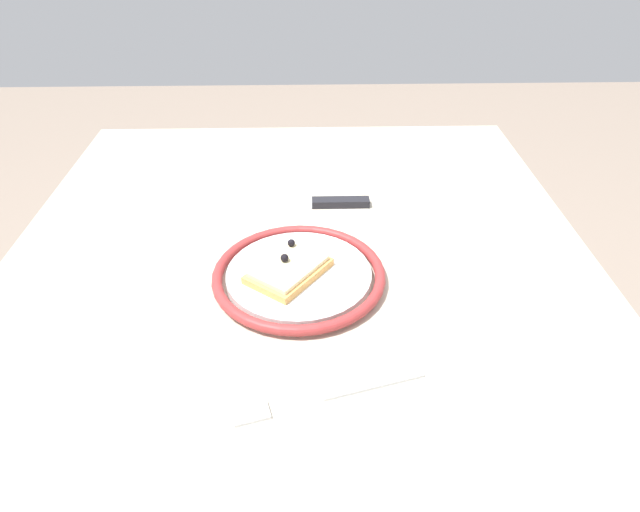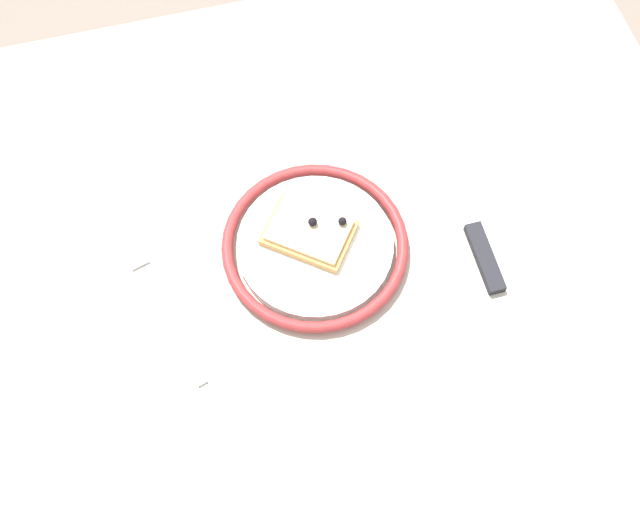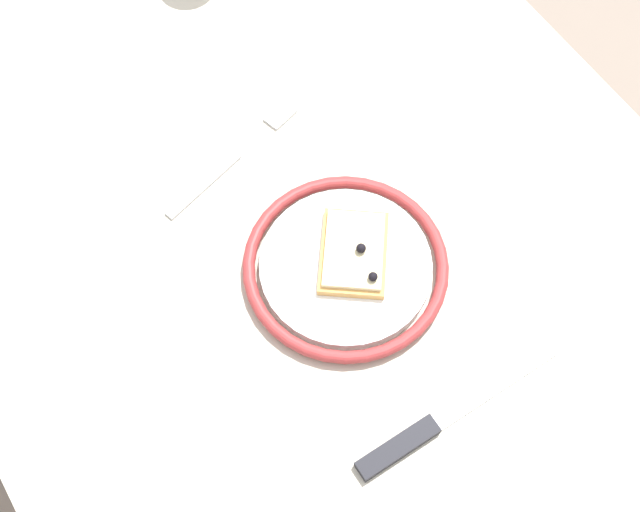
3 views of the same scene
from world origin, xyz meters
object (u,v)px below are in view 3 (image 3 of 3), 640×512
(plate, at_px, (345,266))
(knife, at_px, (425,430))
(dining_table, at_px, (327,277))
(fork, at_px, (233,158))
(pizza_slice_near, at_px, (354,252))

(plate, height_order, knife, plate)
(dining_table, height_order, fork, fork)
(plate, distance_m, fork, 0.19)
(pizza_slice_near, bearing_deg, dining_table, -157.54)
(dining_table, relative_size, fork, 5.46)
(pizza_slice_near, bearing_deg, fork, -166.55)
(knife, bearing_deg, fork, 179.96)
(knife, height_order, fork, knife)
(plate, height_order, fork, plate)
(knife, distance_m, fork, 0.38)
(pizza_slice_near, bearing_deg, knife, -12.89)
(pizza_slice_near, xyz_separation_m, knife, (0.19, -0.04, -0.02))
(knife, bearing_deg, dining_table, 172.00)
(pizza_slice_near, height_order, fork, pizza_slice_near)
(plate, bearing_deg, dining_table, 179.59)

